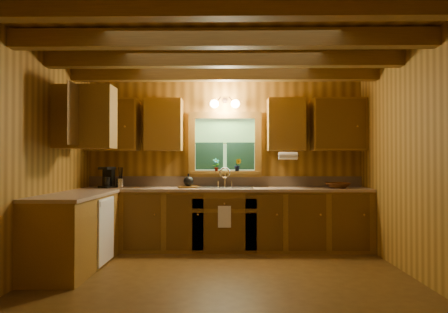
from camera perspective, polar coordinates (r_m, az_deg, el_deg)
room at (r=4.35m, az=-0.14°, el=-0.51°), size 4.20×4.20×4.20m
ceiling_beams at (r=4.52m, az=-0.14°, el=14.76°), size 4.20×2.54×0.18m
base_cabinets at (r=5.73m, az=-4.95°, el=-9.31°), size 4.20×2.22×0.86m
countertop at (r=5.68m, az=-4.80°, el=-4.81°), size 4.20×2.24×0.04m
backsplash at (r=6.25m, az=0.13°, el=-3.54°), size 4.20×0.02×0.16m
dishwasher_panel at (r=5.33m, az=-16.27°, el=-9.92°), size 0.02×0.60×0.80m
upper_cabinets at (r=5.84m, az=-5.49°, el=4.73°), size 4.19×1.77×0.78m
window at (r=6.23m, az=0.13°, el=1.50°), size 1.12×0.08×1.00m
window_sill at (r=6.18m, az=0.13°, el=-2.27°), size 1.06×0.14×0.04m
wall_sconce at (r=6.16m, az=0.12°, el=7.46°), size 0.45×0.21×0.17m
paper_towel_roll at (r=5.95m, az=9.00°, el=0.09°), size 0.27×0.11×0.11m
dish_towel at (r=5.67m, az=0.06°, el=-8.49°), size 0.18×0.01×0.30m
sink at (r=5.97m, az=0.10°, el=-4.86°), size 0.82×0.48×0.43m
coffee_maker at (r=6.21m, az=-16.04°, el=-2.86°), size 0.17×0.22×0.31m
utensil_crock at (r=6.20m, az=-14.42°, el=-3.58°), size 0.11×0.11×0.30m
cutting_board at (r=5.95m, az=-5.04°, el=-4.32°), size 0.33×0.28×0.03m
teakettle at (r=5.95m, az=-5.04°, el=-3.49°), size 0.15×0.15×0.18m
wicker_basket at (r=6.08m, az=15.70°, el=-3.94°), size 0.38×0.38×0.08m
potted_plant_left at (r=6.16m, az=-1.10°, el=-1.16°), size 0.13×0.11×0.20m
potted_plant_right at (r=6.17m, az=1.95°, el=-1.20°), size 0.12×0.11×0.19m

